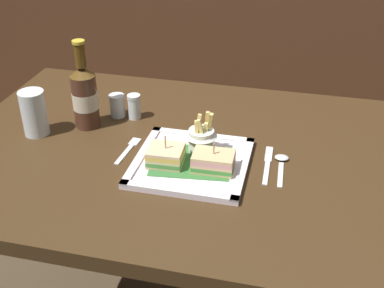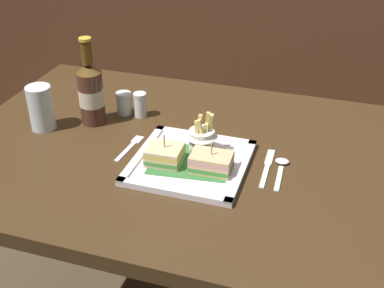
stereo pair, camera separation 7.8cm
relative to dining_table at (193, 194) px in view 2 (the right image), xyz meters
The scene contains 12 objects.
dining_table is the anchor object (origin of this frame).
square_plate 0.16m from the dining_table, 78.87° to the right, with size 0.28×0.28×0.02m.
sandwich_half_left 0.20m from the dining_table, 117.66° to the right, with size 0.09×0.08×0.08m.
sandwich_half_right 0.21m from the dining_table, 50.68° to the right, with size 0.10×0.07×0.07m.
fries_cup 0.19m from the dining_table, 27.65° to the right, with size 0.08×0.08×0.11m.
beer_bottle 0.40m from the dining_table, 168.66° to the left, with size 0.07×0.07×0.25m.
water_glass 0.48m from the dining_table, behind, with size 0.07×0.07×0.12m.
fork 0.22m from the dining_table, 168.68° to the right, with size 0.03×0.13×0.00m.
knife 0.24m from the dining_table, ahead, with size 0.02×0.17×0.00m.
spoon 0.27m from the dining_table, ahead, with size 0.04×0.14×0.01m.
salt_shaker 0.34m from the dining_table, 151.78° to the left, with size 0.05×0.05×0.07m.
pepper_shaker 0.30m from the dining_table, 146.05° to the left, with size 0.04×0.04×0.07m.
Camera 2 is at (0.33, -1.04, 1.43)m, focal length 46.36 mm.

